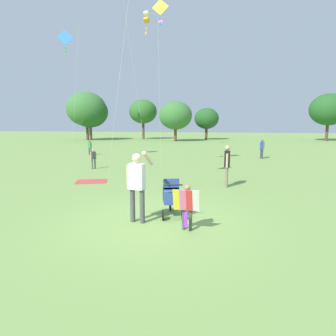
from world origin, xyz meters
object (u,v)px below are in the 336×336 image
object	(u,v)px
person_adult_flyer	(137,181)
kite_orange_delta	(146,19)
person_red_shirt	(227,162)
person_kid_running	(262,147)
person_couple_left	(90,146)
stroller	(171,194)
kite_blue_high	(66,42)
kite_green_novelty	(160,15)
child_with_butterfly_kite	(187,203)
person_sitting_far	(93,157)
picnic_blanket	(91,181)

from	to	relation	value
person_adult_flyer	kite_orange_delta	size ratio (longest dim) A/B	0.23
person_red_shirt	person_kid_running	world-z (taller)	person_red_shirt
person_adult_flyer	person_couple_left	world-z (taller)	person_adult_flyer
person_adult_flyer	person_red_shirt	bearing A→B (deg)	62.22
kite_orange_delta	person_red_shirt	size ratio (longest dim) A/B	4.88
stroller	kite_blue_high	bearing A→B (deg)	129.32
person_couple_left	person_red_shirt	bearing A→B (deg)	-43.16
person_red_shirt	person_kid_running	bearing A→B (deg)	73.87
stroller	kite_orange_delta	distance (m)	10.67
kite_green_novelty	child_with_butterfly_kite	bearing A→B (deg)	-75.27
person_sitting_far	picnic_blanket	xyz separation A→B (m)	(1.29, -3.20, -0.63)
child_with_butterfly_kite	person_sitting_far	xyz separation A→B (m)	(-5.91, 8.12, -0.02)
person_red_shirt	kite_orange_delta	bearing A→B (deg)	137.31
picnic_blanket	person_kid_running	bearing A→B (deg)	47.82
kite_orange_delta	person_kid_running	distance (m)	11.12
kite_orange_delta	picnic_blanket	size ratio (longest dim) A/B	6.23
kite_orange_delta	kite_green_novelty	bearing A→B (deg)	19.37
kite_orange_delta	person_couple_left	bearing A→B (deg)	136.51
child_with_butterfly_kite	person_red_shirt	bearing A→B (deg)	77.52
kite_green_novelty	person_kid_running	bearing A→B (deg)	40.75
person_red_shirt	picnic_blanket	bearing A→B (deg)	179.67
child_with_butterfly_kite	kite_blue_high	world-z (taller)	kite_blue_high
person_red_shirt	stroller	bearing A→B (deg)	-112.93
child_with_butterfly_kite	kite_orange_delta	distance (m)	11.54
stroller	person_couple_left	distance (m)	15.60
stroller	person_sitting_far	distance (m)	8.87
person_sitting_far	picnic_blanket	distance (m)	3.51
kite_green_novelty	person_kid_running	distance (m)	10.75
kite_orange_delta	kite_blue_high	bearing A→B (deg)	157.33
kite_green_novelty	kite_blue_high	distance (m)	6.74
person_adult_flyer	kite_green_novelty	distance (m)	10.99
person_adult_flyer	person_red_shirt	size ratio (longest dim) A/B	1.13
kite_blue_high	person_sitting_far	distance (m)	7.87
person_adult_flyer	picnic_blanket	bearing A→B (deg)	125.99
stroller	person_couple_left	size ratio (longest dim) A/B	1.00
stroller	person_sitting_far	xyz separation A→B (m)	(-5.38, 7.06, 0.03)
kite_green_novelty	kite_blue_high	xyz separation A→B (m)	(-6.37, 2.14, -0.50)
stroller	kite_green_novelty	bearing A→B (deg)	102.97
child_with_butterfly_kite	person_sitting_far	distance (m)	10.04
kite_green_novelty	person_sitting_far	world-z (taller)	kite_green_novelty
stroller	kite_orange_delta	xyz separation A→B (m)	(-2.49, 7.61, 7.05)
child_with_butterfly_kite	stroller	bearing A→B (deg)	116.72
person_couple_left	picnic_blanket	world-z (taller)	person_couple_left
stroller	person_couple_left	bearing A→B (deg)	122.39
stroller	kite_green_novelty	world-z (taller)	kite_green_novelty
person_kid_running	picnic_blanket	size ratio (longest dim) A/B	1.03
person_couple_left	person_sitting_far	bearing A→B (deg)	-64.03
child_with_butterfly_kite	kite_orange_delta	size ratio (longest dim) A/B	0.14
person_sitting_far	person_kid_running	world-z (taller)	person_kid_running
person_adult_flyer	person_kid_running	bearing A→B (deg)	69.84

